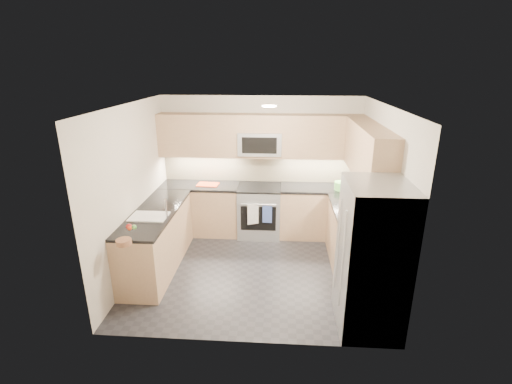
# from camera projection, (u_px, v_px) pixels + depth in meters

# --- Properties ---
(floor) EXTENTS (3.60, 3.20, 0.00)m
(floor) POSITION_uv_depth(u_px,v_px,m) (254.00, 269.00, 5.76)
(floor) COLOR #222227
(floor) RESTS_ON ground
(ceiling) EXTENTS (3.60, 3.20, 0.02)m
(ceiling) POSITION_uv_depth(u_px,v_px,m) (254.00, 105.00, 4.94)
(ceiling) COLOR beige
(ceiling) RESTS_ON wall_back
(wall_back) EXTENTS (3.60, 0.02, 2.50)m
(wall_back) POSITION_uv_depth(u_px,v_px,m) (261.00, 165.00, 6.86)
(wall_back) COLOR #BEB5A6
(wall_back) RESTS_ON floor
(wall_front) EXTENTS (3.60, 0.02, 2.50)m
(wall_front) POSITION_uv_depth(u_px,v_px,m) (243.00, 244.00, 3.85)
(wall_front) COLOR #BEB5A6
(wall_front) RESTS_ON floor
(wall_left) EXTENTS (0.02, 3.20, 2.50)m
(wall_left) POSITION_uv_depth(u_px,v_px,m) (133.00, 191.00, 5.47)
(wall_left) COLOR #BEB5A6
(wall_left) RESTS_ON floor
(wall_right) EXTENTS (0.02, 3.20, 2.50)m
(wall_right) POSITION_uv_depth(u_px,v_px,m) (381.00, 196.00, 5.24)
(wall_right) COLOR #BEB5A6
(wall_right) RESTS_ON floor
(base_cab_back_left) EXTENTS (1.42, 0.60, 0.90)m
(base_cab_back_left) POSITION_uv_depth(u_px,v_px,m) (201.00, 209.00, 6.91)
(base_cab_back_left) COLOR tan
(base_cab_back_left) RESTS_ON floor
(base_cab_back_right) EXTENTS (1.42, 0.60, 0.90)m
(base_cab_back_right) POSITION_uv_depth(u_px,v_px,m) (319.00, 212.00, 6.77)
(base_cab_back_right) COLOR tan
(base_cab_back_right) RESTS_ON floor
(base_cab_right) EXTENTS (0.60, 1.70, 0.90)m
(base_cab_right) POSITION_uv_depth(u_px,v_px,m) (353.00, 242.00, 5.66)
(base_cab_right) COLOR tan
(base_cab_right) RESTS_ON floor
(base_cab_peninsula) EXTENTS (0.60, 2.00, 0.90)m
(base_cab_peninsula) POSITION_uv_depth(u_px,v_px,m) (158.00, 240.00, 5.71)
(base_cab_peninsula) COLOR tan
(base_cab_peninsula) RESTS_ON floor
(countertop_back_left) EXTENTS (1.42, 0.63, 0.04)m
(countertop_back_left) POSITION_uv_depth(u_px,v_px,m) (200.00, 186.00, 6.76)
(countertop_back_left) COLOR black
(countertop_back_left) RESTS_ON base_cab_back_left
(countertop_back_right) EXTENTS (1.42, 0.63, 0.04)m
(countertop_back_right) POSITION_uv_depth(u_px,v_px,m) (320.00, 188.00, 6.62)
(countertop_back_right) COLOR black
(countertop_back_right) RESTS_ON base_cab_back_right
(countertop_right) EXTENTS (0.63, 1.70, 0.04)m
(countertop_right) POSITION_uv_depth(u_px,v_px,m) (356.00, 213.00, 5.51)
(countertop_right) COLOR black
(countertop_right) RESTS_ON base_cab_right
(countertop_peninsula) EXTENTS (0.63, 2.00, 0.04)m
(countertop_peninsula) POSITION_uv_depth(u_px,v_px,m) (155.00, 212.00, 5.56)
(countertop_peninsula) COLOR black
(countertop_peninsula) RESTS_ON base_cab_peninsula
(upper_cab_back) EXTENTS (3.60, 0.35, 0.75)m
(upper_cab_back) POSITION_uv_depth(u_px,v_px,m) (260.00, 136.00, 6.51)
(upper_cab_back) COLOR tan
(upper_cab_back) RESTS_ON wall_back
(upper_cab_right) EXTENTS (0.35, 1.95, 0.75)m
(upper_cab_right) POSITION_uv_depth(u_px,v_px,m) (368.00, 152.00, 5.32)
(upper_cab_right) COLOR tan
(upper_cab_right) RESTS_ON wall_right
(backsplash_back) EXTENTS (3.60, 0.01, 0.51)m
(backsplash_back) POSITION_uv_depth(u_px,v_px,m) (261.00, 168.00, 6.87)
(backsplash_back) COLOR #BFAE8A
(backsplash_back) RESTS_ON wall_back
(backsplash_right) EXTENTS (0.01, 2.30, 0.51)m
(backsplash_right) POSITION_uv_depth(u_px,v_px,m) (373.00, 190.00, 5.68)
(backsplash_right) COLOR #BFAE8A
(backsplash_right) RESTS_ON wall_right
(gas_range) EXTENTS (0.76, 0.65, 0.91)m
(gas_range) POSITION_uv_depth(u_px,v_px,m) (259.00, 211.00, 6.82)
(gas_range) COLOR #A6AAAE
(gas_range) RESTS_ON floor
(range_cooktop) EXTENTS (0.76, 0.65, 0.03)m
(range_cooktop) POSITION_uv_depth(u_px,v_px,m) (259.00, 188.00, 6.66)
(range_cooktop) COLOR black
(range_cooktop) RESTS_ON gas_range
(oven_door_glass) EXTENTS (0.62, 0.02, 0.45)m
(oven_door_glass) POSITION_uv_depth(u_px,v_px,m) (258.00, 219.00, 6.51)
(oven_door_glass) COLOR black
(oven_door_glass) RESTS_ON gas_range
(oven_handle) EXTENTS (0.60, 0.02, 0.02)m
(oven_handle) POSITION_uv_depth(u_px,v_px,m) (258.00, 205.00, 6.40)
(oven_handle) COLOR #B2B5BA
(oven_handle) RESTS_ON gas_range
(microwave) EXTENTS (0.76, 0.40, 0.40)m
(microwave) POSITION_uv_depth(u_px,v_px,m) (260.00, 143.00, 6.52)
(microwave) COLOR #A4A6AC
(microwave) RESTS_ON upper_cab_back
(microwave_door) EXTENTS (0.60, 0.01, 0.28)m
(microwave_door) POSITION_uv_depth(u_px,v_px,m) (259.00, 145.00, 6.33)
(microwave_door) COLOR black
(microwave_door) RESTS_ON microwave
(refrigerator) EXTENTS (0.70, 0.90, 1.80)m
(refrigerator) POSITION_uv_depth(u_px,v_px,m) (372.00, 257.00, 4.29)
(refrigerator) COLOR #9A9DA1
(refrigerator) RESTS_ON floor
(fridge_handle_left) EXTENTS (0.02, 0.02, 1.20)m
(fridge_handle_left) POSITION_uv_depth(u_px,v_px,m) (342.00, 260.00, 4.13)
(fridge_handle_left) COLOR #B2B5BA
(fridge_handle_left) RESTS_ON refrigerator
(fridge_handle_right) EXTENTS (0.02, 0.02, 1.20)m
(fridge_handle_right) POSITION_uv_depth(u_px,v_px,m) (338.00, 245.00, 4.47)
(fridge_handle_right) COLOR #B2B5BA
(fridge_handle_right) RESTS_ON refrigerator
(sink_basin) EXTENTS (0.52, 0.38, 0.16)m
(sink_basin) POSITION_uv_depth(u_px,v_px,m) (149.00, 221.00, 5.33)
(sink_basin) COLOR white
(sink_basin) RESTS_ON base_cab_peninsula
(faucet) EXTENTS (0.03, 0.03, 0.28)m
(faucet) POSITION_uv_depth(u_px,v_px,m) (166.00, 209.00, 5.25)
(faucet) COLOR silver
(faucet) RESTS_ON countertop_peninsula
(utensil_bowl) EXTENTS (0.30, 0.30, 0.14)m
(utensil_bowl) POSITION_uv_depth(u_px,v_px,m) (341.00, 186.00, 6.45)
(utensil_bowl) COLOR #5BAC49
(utensil_bowl) RESTS_ON countertop_back_right
(cutting_board) EXTENTS (0.40, 0.29, 0.01)m
(cutting_board) POSITION_uv_depth(u_px,v_px,m) (208.00, 184.00, 6.73)
(cutting_board) COLOR red
(cutting_board) RESTS_ON countertop_back_left
(fruit_basket) EXTENTS (0.22, 0.22, 0.07)m
(fruit_basket) POSITION_uv_depth(u_px,v_px,m) (124.00, 242.00, 4.50)
(fruit_basket) COLOR #8C5D41
(fruit_basket) RESTS_ON countertop_peninsula
(fruit_apple) EXTENTS (0.07, 0.07, 0.07)m
(fruit_apple) POSITION_uv_depth(u_px,v_px,m) (129.00, 227.00, 4.73)
(fruit_apple) COLOR #AC1913
(fruit_apple) RESTS_ON fruit_basket
(fruit_pear) EXTENTS (0.06, 0.06, 0.06)m
(fruit_pear) POSITION_uv_depth(u_px,v_px,m) (134.00, 227.00, 4.71)
(fruit_pear) COLOR #5BA848
(fruit_pear) RESTS_ON fruit_basket
(dish_towel_check) EXTENTS (0.19, 0.09, 0.38)m
(dish_towel_check) POSITION_uv_depth(u_px,v_px,m) (253.00, 214.00, 6.44)
(dish_towel_check) COLOR white
(dish_towel_check) RESTS_ON oven_handle
(dish_towel_blue) EXTENTS (0.17, 0.02, 0.31)m
(dish_towel_blue) POSITION_uv_depth(u_px,v_px,m) (267.00, 214.00, 6.43)
(dish_towel_blue) COLOR #374D98
(dish_towel_blue) RESTS_ON oven_handle
(fruit_orange) EXTENTS (0.06, 0.06, 0.06)m
(fruit_orange) POSITION_uv_depth(u_px,v_px,m) (130.00, 228.00, 4.69)
(fruit_orange) COLOR red
(fruit_orange) RESTS_ON fruit_basket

